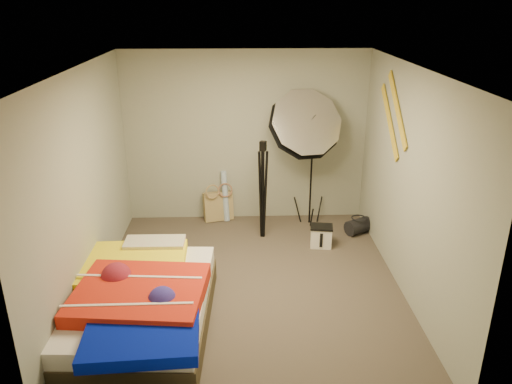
{
  "coord_description": "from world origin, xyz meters",
  "views": [
    {
      "loc": [
        -0.1,
        -5.02,
        3.16
      ],
      "look_at": [
        0.1,
        0.6,
        0.95
      ],
      "focal_mm": 35.0,
      "sensor_mm": 36.0,
      "label": 1
    }
  ],
  "objects_px": {
    "camera_tripod": "(263,183)",
    "tote_bag": "(218,206)",
    "wrapping_roll": "(225,196)",
    "duffel_bag": "(358,226)",
    "photo_umbrella": "(304,126)",
    "bed": "(141,303)",
    "camera_case": "(321,237)"
  },
  "relations": [
    {
      "from": "wrapping_roll",
      "to": "camera_tripod",
      "type": "distance_m",
      "value": 0.9
    },
    {
      "from": "tote_bag",
      "to": "camera_tripod",
      "type": "relative_size",
      "value": 0.31
    },
    {
      "from": "camera_case",
      "to": "bed",
      "type": "height_order",
      "value": "bed"
    },
    {
      "from": "duffel_bag",
      "to": "bed",
      "type": "bearing_deg",
      "value": -171.65
    },
    {
      "from": "camera_case",
      "to": "photo_umbrella",
      "type": "xyz_separation_m",
      "value": [
        -0.2,
        0.61,
        1.38
      ]
    },
    {
      "from": "duffel_bag",
      "to": "camera_tripod",
      "type": "bearing_deg",
      "value": 152.77
    },
    {
      "from": "tote_bag",
      "to": "wrapping_roll",
      "type": "distance_m",
      "value": 0.19
    },
    {
      "from": "camera_tripod",
      "to": "bed",
      "type": "bearing_deg",
      "value": -123.11
    },
    {
      "from": "camera_case",
      "to": "duffel_bag",
      "type": "bearing_deg",
      "value": 40.87
    },
    {
      "from": "tote_bag",
      "to": "wrapping_roll",
      "type": "relative_size",
      "value": 0.57
    },
    {
      "from": "bed",
      "to": "camera_tripod",
      "type": "relative_size",
      "value": 1.55
    },
    {
      "from": "wrapping_roll",
      "to": "duffel_bag",
      "type": "height_order",
      "value": "wrapping_roll"
    },
    {
      "from": "camera_case",
      "to": "camera_tripod",
      "type": "relative_size",
      "value": 0.2
    },
    {
      "from": "wrapping_roll",
      "to": "duffel_bag",
      "type": "xyz_separation_m",
      "value": [
        1.9,
        -0.55,
        -0.27
      ]
    },
    {
      "from": "camera_tripod",
      "to": "wrapping_roll",
      "type": "bearing_deg",
      "value": 131.67
    },
    {
      "from": "tote_bag",
      "to": "wrapping_roll",
      "type": "height_order",
      "value": "wrapping_roll"
    },
    {
      "from": "wrapping_roll",
      "to": "photo_umbrella",
      "type": "height_order",
      "value": "photo_umbrella"
    },
    {
      "from": "duffel_bag",
      "to": "camera_tripod",
      "type": "height_order",
      "value": "camera_tripod"
    },
    {
      "from": "tote_bag",
      "to": "photo_umbrella",
      "type": "distance_m",
      "value": 1.81
    },
    {
      "from": "tote_bag",
      "to": "duffel_bag",
      "type": "height_order",
      "value": "tote_bag"
    },
    {
      "from": "photo_umbrella",
      "to": "camera_tripod",
      "type": "xyz_separation_m",
      "value": [
        -0.57,
        -0.29,
        -0.73
      ]
    },
    {
      "from": "camera_tripod",
      "to": "tote_bag",
      "type": "bearing_deg",
      "value": 136.95
    },
    {
      "from": "camera_case",
      "to": "tote_bag",
      "type": "bearing_deg",
      "value": 155.08
    },
    {
      "from": "tote_bag",
      "to": "photo_umbrella",
      "type": "bearing_deg",
      "value": -30.03
    },
    {
      "from": "duffel_bag",
      "to": "camera_tripod",
      "type": "distance_m",
      "value": 1.53
    },
    {
      "from": "photo_umbrella",
      "to": "wrapping_roll",
      "type": "bearing_deg",
      "value": 164.2
    },
    {
      "from": "photo_umbrella",
      "to": "camera_tripod",
      "type": "bearing_deg",
      "value": -153.56
    },
    {
      "from": "wrapping_roll",
      "to": "photo_umbrella",
      "type": "relative_size",
      "value": 0.36
    },
    {
      "from": "wrapping_roll",
      "to": "bed",
      "type": "bearing_deg",
      "value": -106.81
    },
    {
      "from": "bed",
      "to": "camera_tripod",
      "type": "xyz_separation_m",
      "value": [
        1.33,
        2.04,
        0.51
      ]
    },
    {
      "from": "wrapping_roll",
      "to": "bed",
      "type": "height_order",
      "value": "wrapping_roll"
    },
    {
      "from": "tote_bag",
      "to": "camera_case",
      "type": "height_order",
      "value": "tote_bag"
    }
  ]
}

